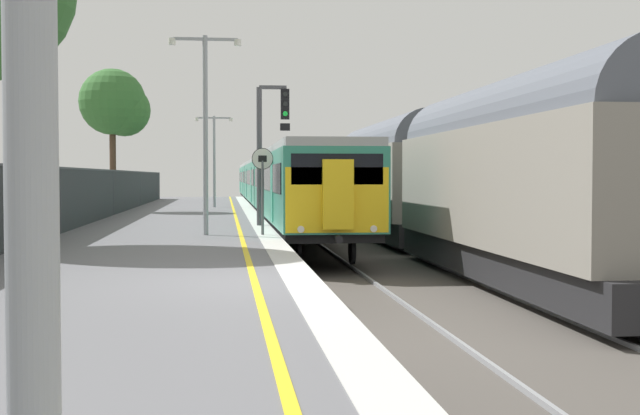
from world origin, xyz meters
TOP-DOWN VIEW (x-y plane):
  - ground at (2.64, 0.00)m, footprint 17.40×110.00m
  - commuter_train_at_platform at (2.10, 39.48)m, footprint 2.83×62.24m
  - freight_train_adjacent_track at (6.10, 14.14)m, footprint 2.60×30.46m
  - signal_gantry at (0.64, 14.98)m, footprint 1.10×0.24m
  - speed_limit_sign at (0.25, 10.45)m, footprint 0.59×0.08m
  - platform_lamp_mid at (-1.32, 10.69)m, footprint 2.00×0.20m
  - platform_lamp_far at (-1.32, 32.28)m, footprint 2.00×0.20m
  - background_tree_centre at (-5.80, 27.59)m, footprint 3.30×3.09m

SIDE VIEW (x-z plane):
  - ground at x=2.64m, z-range -1.21..0.00m
  - commuter_train_at_platform at x=2.10m, z-range -0.64..3.17m
  - speed_limit_sign at x=0.25m, z-range 0.34..2.76m
  - freight_train_adjacent_track at x=6.10m, z-range -0.76..4.13m
  - platform_lamp_far at x=-1.32m, z-range 0.49..5.30m
  - signal_gantry at x=0.64m, z-range 0.59..5.21m
  - platform_lamp_mid at x=-1.32m, z-range 0.51..6.03m
  - background_tree_centre at x=-5.80m, z-range 1.63..8.28m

